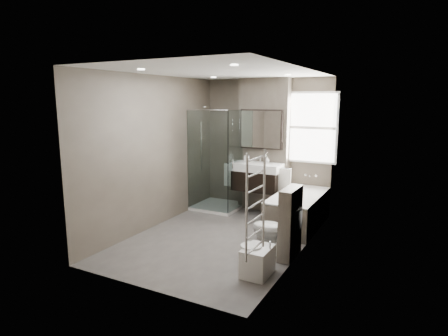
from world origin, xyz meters
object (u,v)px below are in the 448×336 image
Objects in this scene: toilet at (275,230)px; bathtub at (298,209)px; vanity at (257,176)px; bidet at (257,260)px.

bathtub is at bearing -173.99° from toilet.
toilet is (0.97, -1.63, -0.39)m from vanity.
bidet is at bearing -87.50° from bathtub.
toilet reaches higher than bathtub.
vanity is 0.59× the size of bathtub.
vanity is at bearing 113.07° from bidet.
vanity reaches higher than bidet.
vanity is 2.01× the size of bidet.
bidet is (1.01, -2.38, -0.55)m from vanity.
bathtub is 1.31m from toilet.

